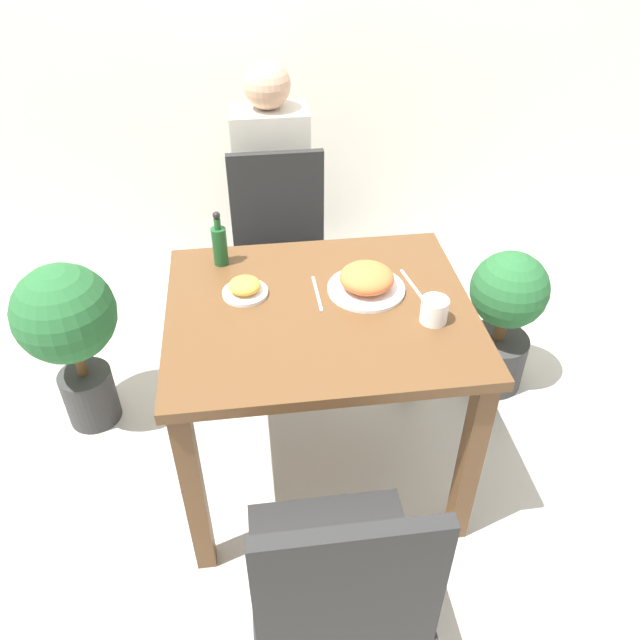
% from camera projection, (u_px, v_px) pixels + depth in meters
% --- Properties ---
extents(ground_plane, '(16.00, 16.00, 0.00)m').
position_uv_depth(ground_plane, '(320.00, 464.00, 2.38)').
color(ground_plane, '#B7B2A8').
extents(wall_back, '(8.00, 0.05, 2.60)m').
position_uv_depth(wall_back, '(275.00, 2.00, 2.79)').
color(wall_back, white).
rests_on(wall_back, ground_plane).
extents(dining_table, '(0.94, 0.79, 0.75)m').
position_uv_depth(dining_table, '(320.00, 337.00, 1.99)').
color(dining_table, brown).
rests_on(dining_table, ground_plane).
extents(chair_near, '(0.42, 0.42, 0.88)m').
position_uv_depth(chair_near, '(340.00, 585.00, 1.47)').
color(chair_near, black).
rests_on(chair_near, ground_plane).
extents(chair_far, '(0.42, 0.42, 0.88)m').
position_uv_depth(chair_far, '(281.00, 249.00, 2.66)').
color(chair_far, black).
rests_on(chair_far, ground_plane).
extents(food_plate, '(0.25, 0.25, 0.09)m').
position_uv_depth(food_plate, '(367.00, 280.00, 1.96)').
color(food_plate, white).
rests_on(food_plate, dining_table).
extents(side_plate, '(0.14, 0.14, 0.06)m').
position_uv_depth(side_plate, '(245.00, 288.00, 1.96)').
color(side_plate, white).
rests_on(side_plate, dining_table).
extents(drink_cup, '(0.08, 0.08, 0.08)m').
position_uv_depth(drink_cup, '(434.00, 310.00, 1.84)').
color(drink_cup, white).
rests_on(drink_cup, dining_table).
extents(sauce_bottle, '(0.05, 0.05, 0.20)m').
position_uv_depth(sauce_bottle, '(220.00, 244.00, 2.06)').
color(sauce_bottle, '#194C23').
rests_on(sauce_bottle, dining_table).
extents(fork_utensil, '(0.01, 0.19, 0.00)m').
position_uv_depth(fork_utensil, '(318.00, 293.00, 1.97)').
color(fork_utensil, silver).
rests_on(fork_utensil, dining_table).
extents(spoon_utensil, '(0.04, 0.19, 0.00)m').
position_uv_depth(spoon_utensil, '(413.00, 286.00, 2.00)').
color(spoon_utensil, silver).
rests_on(spoon_utensil, dining_table).
extents(potted_plant_left, '(0.37, 0.37, 0.72)m').
position_uv_depth(potted_plant_left, '(69.00, 328.00, 2.28)').
color(potted_plant_left, '#333333').
rests_on(potted_plant_left, ground_plane).
extents(potted_plant_right, '(0.31, 0.31, 0.64)m').
position_uv_depth(potted_plant_right, '(503.00, 316.00, 2.52)').
color(potted_plant_right, '#333333').
rests_on(potted_plant_right, ground_plane).
extents(person_figure, '(0.34, 0.22, 1.17)m').
position_uv_depth(person_figure, '(272.00, 192.00, 2.89)').
color(person_figure, '#2D3347').
rests_on(person_figure, ground_plane).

